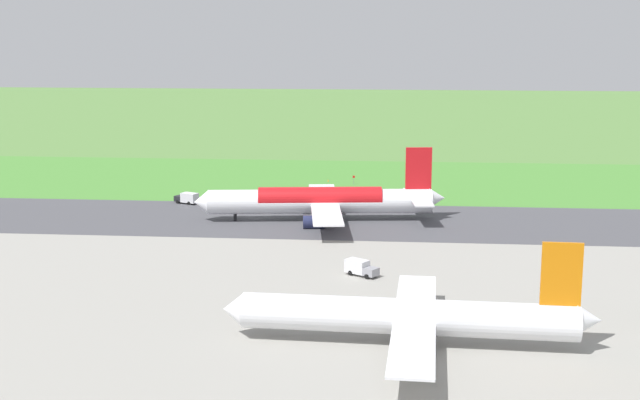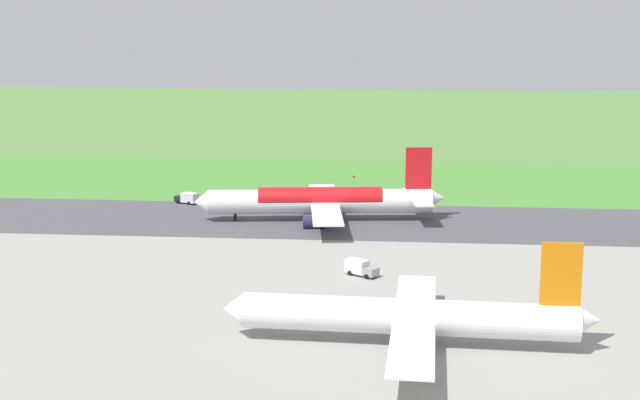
# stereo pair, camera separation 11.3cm
# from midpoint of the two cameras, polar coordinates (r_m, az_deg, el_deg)

# --- Properties ---
(ground_plane) EXTENTS (800.00, 800.00, 0.00)m
(ground_plane) POSITION_cam_midpoint_polar(r_m,az_deg,el_deg) (190.99, -4.29, -1.25)
(ground_plane) COLOR #547F3D
(runway_asphalt) EXTENTS (600.00, 35.78, 0.06)m
(runway_asphalt) POSITION_cam_midpoint_polar(r_m,az_deg,el_deg) (190.98, -4.29, -1.24)
(runway_asphalt) COLOR #47474C
(runway_asphalt) RESTS_ON ground
(apron_concrete) EXTENTS (440.00, 110.00, 0.05)m
(apron_concrete) POSITION_cam_midpoint_polar(r_m,az_deg,el_deg) (125.72, -9.50, -8.02)
(apron_concrete) COLOR gray
(apron_concrete) RESTS_ON ground
(grass_verge_foreground) EXTENTS (600.00, 80.00, 0.04)m
(grass_verge_foreground) POSITION_cam_midpoint_polar(r_m,az_deg,el_deg) (235.28, -2.47, 1.15)
(grass_verge_foreground) COLOR #478534
(grass_verge_foreground) RESTS_ON ground
(airliner_main) EXTENTS (54.12, 44.40, 15.88)m
(airliner_main) POSITION_cam_midpoint_polar(r_m,az_deg,el_deg) (188.29, 0.13, -0.04)
(airliner_main) COLOR white
(airliner_main) RESTS_ON ground
(airliner_parked_mid) EXTENTS (49.43, 40.40, 14.44)m
(airliner_parked_mid) POSITION_cam_midpoint_polar(r_m,az_deg,el_deg) (116.23, 5.85, -7.50)
(airliner_parked_mid) COLOR white
(airliner_parked_mid) RESTS_ON ground
(service_truck_baggage) EXTENTS (6.07, 5.11, 2.65)m
(service_truck_baggage) POSITION_cam_midpoint_polar(r_m,az_deg,el_deg) (147.54, 2.66, -4.41)
(service_truck_baggage) COLOR gray
(service_truck_baggage) RESTS_ON ground
(service_truck_fuel) EXTENTS (6.21, 4.45, 2.65)m
(service_truck_fuel) POSITION_cam_midpoint_polar(r_m,az_deg,el_deg) (208.92, -8.60, 0.13)
(service_truck_fuel) COLOR black
(service_truck_fuel) RESTS_ON ground
(no_stopping_sign) EXTENTS (0.60, 0.10, 2.35)m
(no_stopping_sign) POSITION_cam_midpoint_polar(r_m,az_deg,el_deg) (232.20, 2.23, 1.36)
(no_stopping_sign) COLOR slate
(no_stopping_sign) RESTS_ON ground
(traffic_cone_orange) EXTENTS (0.40, 0.40, 0.55)m
(traffic_cone_orange) POSITION_cam_midpoint_polar(r_m,az_deg,el_deg) (236.53, 0.56, 1.27)
(traffic_cone_orange) COLOR orange
(traffic_cone_orange) RESTS_ON ground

